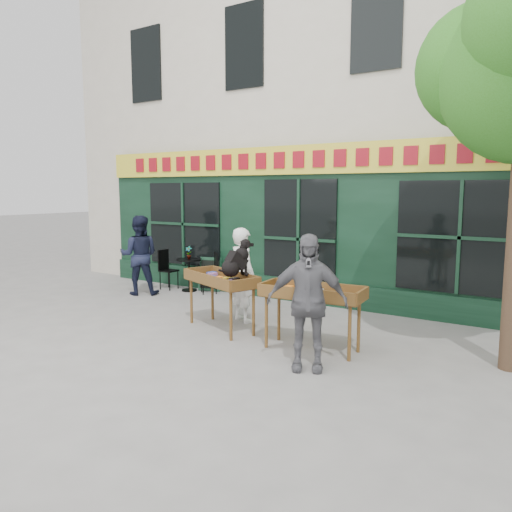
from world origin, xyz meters
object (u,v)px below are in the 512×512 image
Objects in this scene: bistro_table at (189,268)px; man_left at (139,255)px; woman at (242,275)px; man_right at (307,302)px; book_cart_center at (221,282)px; dog at (236,257)px; book_cart_right at (312,296)px.

bistro_table is 1.20m from man_left.
bistro_table is at bearing -9.70° from woman.
man_right is (2.11, -1.55, 0.06)m from woman.
book_cart_center is at bearing 110.85° from woman.
book_cart_center is 0.89× the size of man_right.
dog is 0.33× the size of man_left.
bistro_table is (-4.42, 2.34, -0.28)m from book_cart_right.
book_cart_right is (1.81, -0.15, 0.00)m from book_cart_center.
man_right is 5.85m from man_left.
woman reaches higher than dog.
dog is 3.91m from man_left.
book_cart_center is 1.05× the size of book_cart_right.
bistro_table is 0.42× the size of man_left.
book_cart_center is 0.90× the size of man_left.
book_cart_right is at bearing 127.86° from man_left.
woman is 1.98m from book_cart_right.
woman reaches higher than book_cart_center.
woman is 1.11× the size of book_cart_right.
man_right is 5.66m from bistro_table.
book_cart_right is at bearing 16.90° from dog.
book_cart_right is 5.32m from man_left.
man_left is at bearing 159.22° from book_cart_right.
book_cart_center reaches higher than bistro_table.
book_cart_center is 0.65m from woman.
man_left reaches higher than woman.
book_cart_center is at bearing 170.17° from book_cart_right.
woman is at bearing 118.67° from man_right.
book_cart_right is at bearing 177.02° from woman.
dog reaches higher than book_cart_center.
dog is 1.54m from book_cart_right.
man_right is at bearing -4.91° from dog.
woman is 2.25× the size of bistro_table.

